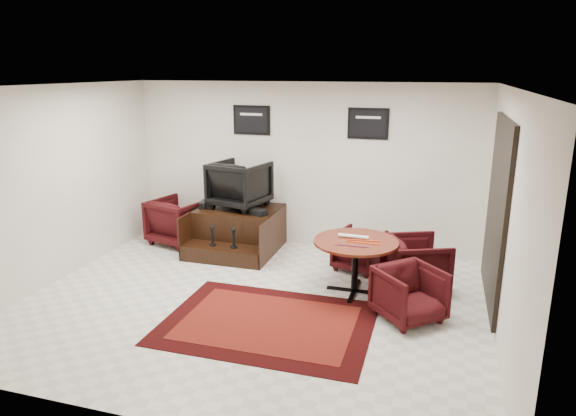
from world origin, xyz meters
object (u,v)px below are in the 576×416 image
(shine_podium, at_px, (238,231))
(table_chair_window, at_px, (416,261))
(shine_chair, at_px, (240,182))
(table_chair_corner, at_px, (410,292))
(armchair_side, at_px, (178,219))
(meeting_table, at_px, (356,247))
(table_chair_back, at_px, (359,248))

(shine_podium, distance_m, table_chair_window, 3.11)
(shine_chair, distance_m, table_chair_corner, 3.63)
(shine_podium, bearing_deg, armchair_side, 178.77)
(shine_podium, bearing_deg, table_chair_corner, -30.63)
(table_chair_window, bearing_deg, armchair_side, 55.92)
(shine_podium, distance_m, meeting_table, 2.52)
(shine_podium, height_order, armchair_side, armchair_side)
(armchair_side, bearing_deg, table_chair_corner, 171.20)
(shine_chair, height_order, meeting_table, shine_chair)
(shine_podium, height_order, table_chair_back, shine_podium)
(armchair_side, relative_size, table_chair_back, 1.29)
(shine_chair, height_order, armchair_side, shine_chair)
(table_chair_back, bearing_deg, table_chair_window, 167.87)
(table_chair_window, bearing_deg, shine_podium, 52.34)
(shine_podium, relative_size, armchair_side, 1.62)
(armchair_side, xyz_separation_m, table_chair_window, (4.15, -0.81, -0.03))
(shine_podium, xyz_separation_m, table_chair_corner, (2.99, -1.77, 0.04))
(table_chair_back, distance_m, table_chair_window, 1.00)
(shine_podium, xyz_separation_m, shine_chair, (0.00, 0.14, 0.82))
(shine_chair, xyz_separation_m, meeting_table, (2.21, -1.31, -0.49))
(table_chair_back, bearing_deg, table_chair_corner, 136.83)
(shine_podium, xyz_separation_m, table_chair_window, (3.01, -0.78, 0.08))
(shine_chair, xyz_separation_m, table_chair_window, (3.01, -0.93, -0.74))
(table_chair_window, xyz_separation_m, table_chair_corner, (-0.02, -0.99, -0.04))
(shine_chair, relative_size, meeting_table, 0.76)
(table_chair_corner, bearing_deg, armchair_side, 113.98)
(armchair_side, height_order, meeting_table, armchair_side)
(table_chair_corner, bearing_deg, table_chair_window, 46.15)
(table_chair_back, height_order, table_chair_corner, table_chair_corner)
(table_chair_back, distance_m, table_chair_corner, 1.70)
(shine_chair, relative_size, armchair_side, 1.00)
(shine_podium, bearing_deg, table_chair_back, -8.05)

